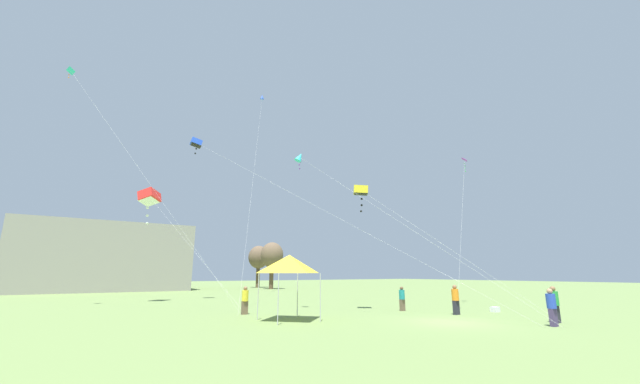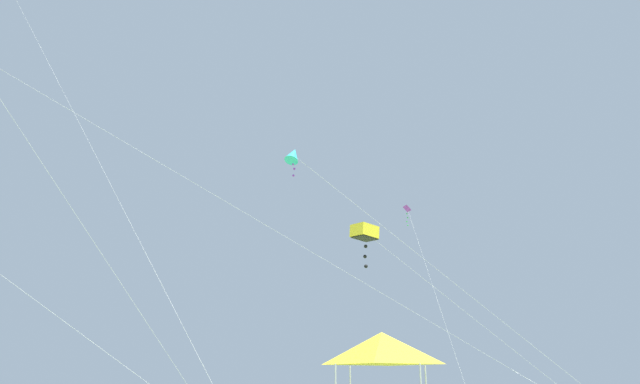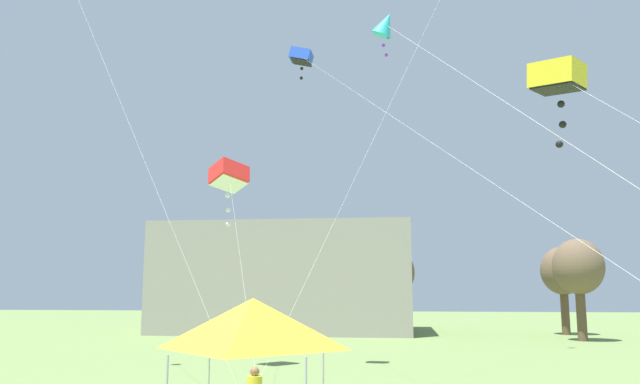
% 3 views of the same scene
% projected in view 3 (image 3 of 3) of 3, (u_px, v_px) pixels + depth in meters
% --- Properties ---
extents(distant_building, '(22.52, 13.81, 9.64)m').
position_uv_depth(distant_building, '(289.00, 279.00, 58.02)').
color(distant_building, gray).
rests_on(distant_building, ground).
extents(tree_far_left, '(3.52, 3.52, 7.11)m').
position_uv_depth(tree_far_left, '(199.00, 278.00, 63.40)').
color(tree_far_left, brown).
rests_on(tree_far_left, ground).
extents(tree_far_centre, '(3.56, 3.56, 7.18)m').
position_uv_depth(tree_far_centre, '(393.00, 274.00, 51.99)').
color(tree_far_centre, brown).
rests_on(tree_far_centre, ground).
extents(tree_far_right, '(3.71, 3.71, 7.50)m').
position_uv_depth(tree_far_right, '(563.00, 272.00, 53.79)').
color(tree_far_right, brown).
rests_on(tree_far_right, ground).
extents(tree_near_right, '(3.77, 3.77, 7.62)m').
position_uv_depth(tree_near_right, '(578.00, 268.00, 47.13)').
color(tree_near_right, brown).
rests_on(tree_near_right, ground).
extents(festival_tent, '(2.81, 2.81, 3.53)m').
position_uv_depth(festival_tent, '(253.00, 324.00, 12.44)').
color(festival_tent, '#B7B7BC').
rests_on(festival_tent, ground).
extents(kite_yellow_box_1, '(5.30, 10.88, 8.73)m').
position_uv_depth(kite_yellow_box_1, '(557.00, 78.00, 13.88)').
color(kite_yellow_box_1, silver).
rests_on(kite_yellow_box_1, ground).
extents(kite_cyan_diamond_2, '(7.28, 13.72, 11.31)m').
position_uv_depth(kite_cyan_diamond_2, '(386.00, 25.00, 16.98)').
color(kite_cyan_diamond_2, silver).
rests_on(kite_cyan_diamond_2, ground).
extents(kite_red_box_4, '(5.80, 14.06, 10.19)m').
position_uv_depth(kite_red_box_4, '(229.00, 176.00, 31.15)').
color(kite_red_box_4, silver).
rests_on(kite_red_box_4, ground).
extents(kite_blue_box_5, '(11.75, 26.20, 15.79)m').
position_uv_depth(kite_blue_box_5, '(301.00, 57.00, 31.31)').
color(kite_blue_box_5, silver).
rests_on(kite_blue_box_5, ground).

